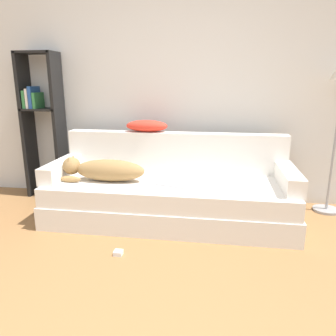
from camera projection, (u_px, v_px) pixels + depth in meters
The scene contains 10 objects.
wall_back at pixel (172, 76), 3.49m from camera, with size 8.19×0.06×2.70m.
couch at pixel (170, 200), 3.12m from camera, with size 2.28×0.89×0.39m.
couch_backrest at pixel (175, 152), 3.38m from camera, with size 2.24×0.15×0.40m.
couch_arm_left at pixel (62, 169), 3.20m from camera, with size 0.15×0.70×0.16m.
couch_arm_right at pixel (289, 178), 2.89m from camera, with size 0.15×0.70×0.16m.
dog at pixel (104, 170), 3.05m from camera, with size 0.79×0.24×0.23m.
laptop at pixel (173, 183), 2.98m from camera, with size 0.35×0.29×0.02m.
throw_pillow at pixel (147, 126), 3.37m from camera, with size 0.43×0.20×0.12m.
bookshelf at pixel (42, 117), 3.64m from camera, with size 0.42×0.26×1.60m.
power_adapter at pixel (118, 253), 2.51m from camera, with size 0.06×0.06×0.03m.
Camera 1 is at (0.50, -1.26, 1.29)m, focal length 35.00 mm.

